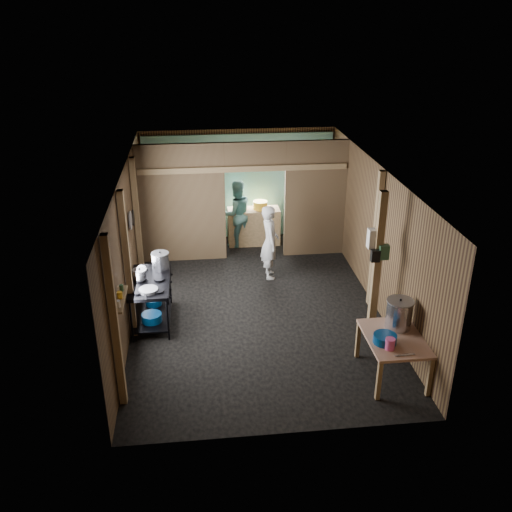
{
  "coord_description": "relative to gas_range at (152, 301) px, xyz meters",
  "views": [
    {
      "loc": [
        -1.01,
        -9.17,
        5.23
      ],
      "look_at": [
        0.0,
        -0.2,
        1.1
      ],
      "focal_mm": 39.06,
      "sensor_mm": 36.0,
      "label": 1
    }
  ],
  "objects": [
    {
      "name": "post_left_b",
      "position": [
        -0.3,
        -0.39,
        0.89
      ],
      "size": [
        0.1,
        0.12,
        2.6
      ],
      "primitive_type": "cube",
      "color": "#A17C4F",
      "rests_on": "floor"
    },
    {
      "name": "wall_clock",
      "position": [
        2.13,
        3.81,
        1.49
      ],
      "size": [
        0.2,
        0.03,
        0.2
      ],
      "primitive_type": "cylinder",
      "rotation": [
        1.57,
        0.0,
        0.0
      ],
      "color": "silver",
      "rests_on": "wall_back"
    },
    {
      "name": "knife",
      "position": [
        3.7,
        -2.48,
        0.27
      ],
      "size": [
        0.3,
        0.05,
        0.01
      ],
      "primitive_type": "cube",
      "rotation": [
        0.0,
        0.0,
        0.04
      ],
      "color": "#AFAFBB",
      "rests_on": "prep_table"
    },
    {
      "name": "partition_header",
      "position": [
        2.13,
        2.61,
        1.89
      ],
      "size": [
        1.3,
        0.1,
        0.6
      ],
      "primitive_type": "cube",
      "color": "brown",
      "rests_on": "wall_back"
    },
    {
      "name": "stove_saucepan",
      "position": [
        -0.17,
        0.35,
        0.46
      ],
      "size": [
        0.2,
        0.2,
        0.1
      ],
      "primitive_type": "cylinder",
      "rotation": [
        0.0,
        0.0,
        -0.27
      ],
      "color": "#AFAFBB",
      "rests_on": "gas_range"
    },
    {
      "name": "wall_shelf",
      "position": [
        -0.27,
        -1.69,
        0.99
      ],
      "size": [
        0.14,
        0.8,
        0.03
      ],
      "primitive_type": "cube",
      "color": "#A17C4F",
      "rests_on": "wall_left"
    },
    {
      "name": "post_left_a",
      "position": [
        -0.3,
        -2.19,
        0.89
      ],
      "size": [
        0.1,
        0.12,
        2.6
      ],
      "primitive_type": "cube",
      "color": "#A17C4F",
      "rests_on": "floor"
    },
    {
      "name": "bag_black",
      "position": [
        3.66,
        -0.97,
        1.14
      ],
      "size": [
        0.14,
        0.1,
        0.2
      ],
      "primitive_type": "cube",
      "color": "black",
      "rests_on": "post_free"
    },
    {
      "name": "yellow_tub",
      "position": [
        2.33,
        3.36,
        0.53
      ],
      "size": [
        0.34,
        0.34,
        0.19
      ],
      "primitive_type": "cylinder",
      "color": "yellow",
      "rests_on": "back_counter"
    },
    {
      "name": "post_right",
      "position": [
        4.06,
        0.21,
        0.89
      ],
      "size": [
        0.1,
        0.12,
        2.6
      ],
      "primitive_type": "cube",
      "color": "#A17C4F",
      "rests_on": "floor"
    },
    {
      "name": "jar_yellow",
      "position": [
        -0.27,
        -1.69,
        1.05
      ],
      "size": [
        0.08,
        0.08,
        0.1
      ],
      "primitive_type": "cylinder",
      "color": "yellow",
      "rests_on": "wall_shelf"
    },
    {
      "name": "gas_range",
      "position": [
        0.0,
        0.0,
        0.0
      ],
      "size": [
        0.72,
        1.4,
        0.82
      ],
      "primitive_type": null,
      "color": "black",
      "rests_on": "floor"
    },
    {
      "name": "wall_back",
      "position": [
        1.88,
        3.91,
        0.89
      ],
      "size": [
        4.5,
        0.0,
        2.6
      ],
      "primitive_type": "cube",
      "color": "brown",
      "rests_on": "ground"
    },
    {
      "name": "post_free",
      "position": [
        3.73,
        -0.89,
        0.89
      ],
      "size": [
        0.12,
        0.12,
        2.6
      ],
      "primitive_type": "cube",
      "color": "#A17C4F",
      "rests_on": "floor"
    },
    {
      "name": "bag_green",
      "position": [
        3.8,
        -0.95,
        1.19
      ],
      "size": [
        0.16,
        0.12,
        0.24
      ],
      "primitive_type": "cube",
      "color": "#2D573A",
      "rests_on": "post_free"
    },
    {
      "name": "blue_tub_front",
      "position": [
        0.0,
        -0.27,
        -0.18
      ],
      "size": [
        0.35,
        0.35,
        0.14
      ],
      "primitive_type": "cylinder",
      "color": "navy",
      "rests_on": "gas_range"
    },
    {
      "name": "partition_left",
      "position": [
        0.55,
        2.61,
        0.89
      ],
      "size": [
        1.85,
        0.1,
        2.6
      ],
      "primitive_type": "cube",
      "color": "brown",
      "rests_on": "floor"
    },
    {
      "name": "pan_lid_small",
      "position": [
        -0.33,
        1.21,
        1.14
      ],
      "size": [
        0.03,
        0.3,
        0.3
      ],
      "primitive_type": "cylinder",
      "rotation": [
        0.0,
        1.57,
        0.0
      ],
      "color": "black",
      "rests_on": "wall_left"
    },
    {
      "name": "floor",
      "position": [
        1.88,
        0.41,
        -0.41
      ],
      "size": [
        4.5,
        7.0,
        0.0
      ],
      "primitive_type": "cube",
      "color": "black",
      "rests_on": "ground"
    },
    {
      "name": "back_counter",
      "position": [
        2.18,
        3.36,
        0.01
      ],
      "size": [
        1.2,
        0.5,
        0.85
      ],
      "primitive_type": "cube",
      "color": "#A17C4F",
      "rests_on": "floor"
    },
    {
      "name": "frying_pan",
      "position": [
        0.0,
        -0.41,
        0.44
      ],
      "size": [
        0.39,
        0.58,
        0.07
      ],
      "primitive_type": null,
      "rotation": [
        0.0,
        0.0,
        0.13
      ],
      "color": "gray",
      "rests_on": "gas_range"
    },
    {
      "name": "ceiling",
      "position": [
        1.88,
        0.41,
        2.19
      ],
      "size": [
        4.5,
        7.0,
        0.0
      ],
      "primitive_type": "cube",
      "color": "#3D3B39",
      "rests_on": "ground"
    },
    {
      "name": "cook",
      "position": [
        2.32,
        1.56,
        0.36
      ],
      "size": [
        0.37,
        0.57,
        1.55
      ],
      "primitive_type": "imported",
      "rotation": [
        0.0,
        0.0,
        1.56
      ],
      "color": "beige",
      "rests_on": "floor"
    },
    {
      "name": "jar_green",
      "position": [
        -0.27,
        -1.47,
        1.05
      ],
      "size": [
        0.06,
        0.06,
        0.1
      ],
      "primitive_type": "cylinder",
      "color": "#2D573A",
      "rests_on": "wall_shelf"
    },
    {
      "name": "turquoise_panel",
      "position": [
        1.88,
        3.85,
        0.84
      ],
      "size": [
        4.4,
        0.06,
        2.5
      ],
      "primitive_type": "cube",
      "color": "#5EA5A1",
      "rests_on": "wall_back"
    },
    {
      "name": "post_left_c",
      "position": [
        -0.3,
        1.61,
        0.89
      ],
      "size": [
        0.1,
        0.12,
        2.6
      ],
      "primitive_type": "cube",
      "color": "#A17C4F",
      "rests_on": "floor"
    },
    {
      "name": "prep_table",
      "position": [
        3.71,
        -2.01,
        -0.07
      ],
      "size": [
        0.84,
        1.15,
        0.68
      ],
      "primitive_type": null,
      "color": "#A47A67",
      "rests_on": "floor"
    },
    {
      "name": "pan_lid_big",
      "position": [
        -0.33,
        0.81,
        1.24
      ],
      "size": [
        0.03,
        0.34,
        0.34
      ],
      "primitive_type": "cylinder",
      "rotation": [
        0.0,
        1.57,
        0.0
      ],
      "color": "gray",
      "rests_on": "wall_left"
    },
    {
      "name": "pink_bucket",
      "position": [
        3.53,
        -2.3,
        0.35
      ],
      "size": [
        0.18,
        0.18,
        0.17
      ],
      "primitive_type": "cylinder",
      "rotation": [
        0.0,
        0.0,
        0.39
      ],
      "color": "#DC5095",
      "rests_on": "prep_table"
    },
    {
      "name": "wall_left",
      "position": [
        -0.37,
        0.41,
        0.89
      ],
      "size": [
        0.0,
        7.0,
        2.6
      ],
      "primitive_type": "cube",
      "color": "brown",
      "rests_on": "ground"
    },
    {
      "name": "cross_beam",
      "position": [
        1.88,
        2.56,
        1.64
      ],
      "size": [
        4.4,
        0.12,
        0.12
      ],
      "primitive_type": "cube",
      "color": "#A17C4F",
      "rests_on": "wall_left"
    },
    {
      "name": "wash_basin",
      "position": [
        3.52,
        -2.13,
        0.33
      ],
      "size": [
        0.42,
        0.42,
        0.13
      ],
      "primitive_type": "cylinder",
      "rotation": [
        0.0,
        0.0,
        0.26
      ],
      "color": "navy",
      "rests_on": "prep_table"
    },
    {
      "name": "stove_pot_large",
      "position": [
        0.17,
        0.47,
        0.55
      ],
      "size": [
        0.42,
        0.42,
        0.32
      ],
      "primitive_type": null,
      "rotation": [
        0.0,
        0.0,
        0.43
      ],
      "color": "#AFAFBB",
      "rests_on": "gas_range"
    },
    {
      "name": "partition_right",
      "position": [
        3.46,
        2.61,
        0.89
      ],
      "size": [
        1.35,
        0.1,
        2.6
      ],
      "primitive_type": "cube",
      "color": "brown",
      "rests_on": "floor"
    },
    {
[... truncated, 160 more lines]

